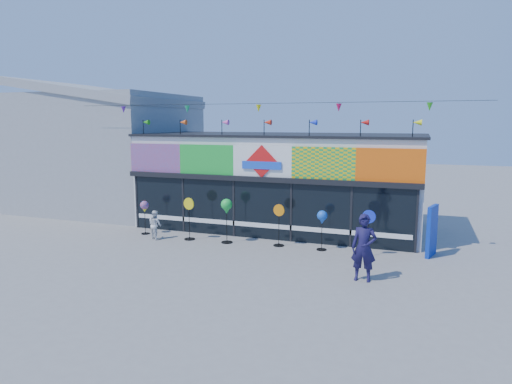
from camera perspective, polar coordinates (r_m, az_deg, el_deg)
The scene contains 12 objects.
ground at distance 15.27m, azimuth -3.50°, elevation -8.89°, with size 80.00×80.00×0.00m, color slate.
kite_shop at distance 20.30m, azimuth 3.09°, elevation 1.48°, with size 16.00×5.70×5.31m.
neighbour_building at distance 25.79m, azimuth -18.05°, elevation 5.20°, with size 8.18×7.20×6.87m.
blue_sign at distance 16.93m, azimuth 21.13°, elevation -4.55°, with size 0.38×0.89×1.79m.
spinner_0 at distance 19.39m, azimuth -13.76°, elevation -1.90°, with size 0.35×0.35×1.40m.
spinner_1 at distance 18.18m, azimuth -8.36°, elevation -3.18°, with size 0.47×0.43×1.68m.
spinner_2 at distance 17.45m, azimuth -3.70°, elevation -1.97°, with size 0.44×0.44×1.72m.
spinner_3 at distance 17.11m, azimuth 2.88°, elevation -4.02°, with size 0.45×0.41×1.59m.
spinner_4 at distance 16.65m, azimuth 8.26°, elevation -3.29°, with size 0.37×0.37×1.46m.
spinner_5 at distance 16.25m, azimuth 13.86°, elevation -4.88°, with size 0.46×0.42×1.63m.
adult_man at distance 13.75m, azimuth 13.33°, elevation -6.80°, with size 0.73×0.48×1.99m, color #18133D.
child at distance 18.60m, azimuth -12.50°, elevation -4.01°, with size 0.56×0.32×1.15m, color white.
Camera 1 is at (5.78, -13.34, 4.65)m, focal length 32.00 mm.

